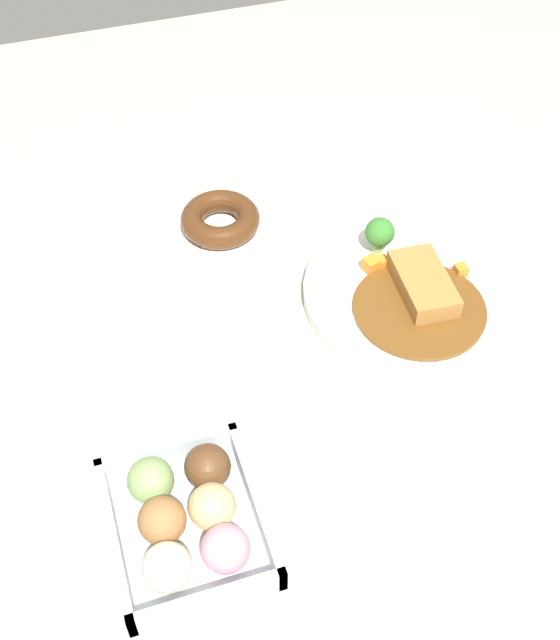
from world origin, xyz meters
name	(u,v)px	position (x,y,z in m)	size (l,w,h in m)	color
ground_plane	(317,352)	(0.00, 0.00, 0.00)	(1.60, 1.60, 0.00)	#B2A893
curry_plate	(416,291)	(-0.04, 0.14, 0.01)	(0.27, 0.27, 0.07)	white
donut_box	(188,521)	(0.17, -0.19, 0.03)	(0.17, 0.14, 0.06)	silver
chocolate_ring_donut	(220,220)	(-0.24, -0.05, 0.02)	(0.15, 0.15, 0.03)	white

